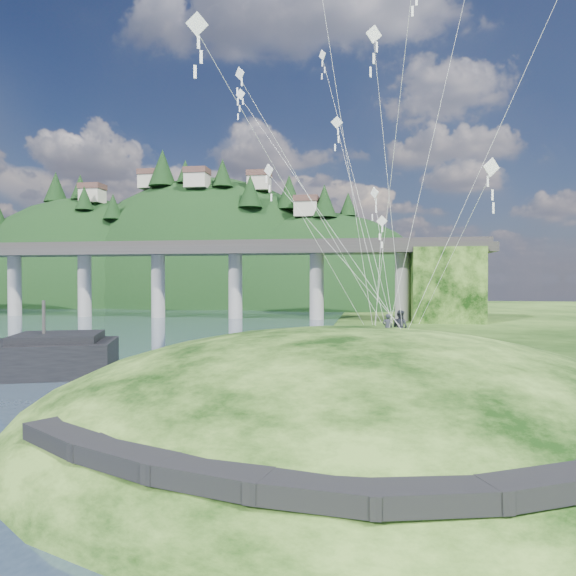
# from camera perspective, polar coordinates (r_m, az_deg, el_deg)

# --- Properties ---
(ground) EXTENTS (320.00, 320.00, 0.00)m
(ground) POSITION_cam_1_polar(r_m,az_deg,el_deg) (27.03, -10.85, -15.21)
(ground) COLOR black
(ground) RESTS_ON ground
(grass_hill) EXTENTS (36.00, 32.00, 13.00)m
(grass_hill) POSITION_cam_1_polar(r_m,az_deg,el_deg) (27.89, 7.16, -17.91)
(grass_hill) COLOR black
(grass_hill) RESTS_ON ground
(footpath) EXTENTS (22.29, 5.84, 0.83)m
(footpath) POSITION_cam_1_polar(r_m,az_deg,el_deg) (15.68, 3.47, -19.35)
(footpath) COLOR black
(footpath) RESTS_ON ground
(bridge) EXTENTS (160.00, 11.00, 15.00)m
(bridge) POSITION_cam_1_polar(r_m,az_deg,el_deg) (100.87, -11.33, 2.21)
(bridge) COLOR #2D2B2B
(bridge) RESTS_ON ground
(far_ridge) EXTENTS (153.00, 70.00, 94.50)m
(far_ridge) POSITION_cam_1_polar(r_m,az_deg,el_deg) (156.39, -10.49, -4.51)
(far_ridge) COLOR black
(far_ridge) RESTS_ON ground
(wooden_dock) EXTENTS (12.81, 4.16, 0.90)m
(wooden_dock) POSITION_cam_1_polar(r_m,az_deg,el_deg) (31.74, -12.87, -12.03)
(wooden_dock) COLOR #3D2819
(wooden_dock) RESTS_ON ground
(kite_flyers) EXTENTS (1.60, 1.57, 1.95)m
(kite_flyers) POSITION_cam_1_polar(r_m,az_deg,el_deg) (28.89, 12.14, -2.48)
(kite_flyers) COLOR #23262F
(kite_flyers) RESTS_ON ground
(kite_swarm) EXTENTS (17.30, 16.80, 15.04)m
(kite_swarm) POSITION_cam_1_polar(r_m,az_deg,el_deg) (29.23, 8.57, 21.86)
(kite_swarm) COLOR white
(kite_swarm) RESTS_ON ground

